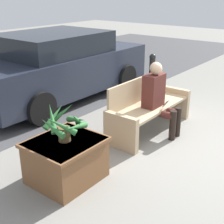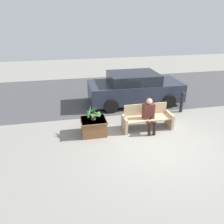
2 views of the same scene
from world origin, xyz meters
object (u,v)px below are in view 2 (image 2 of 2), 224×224
(parked_car, at_px, (134,88))
(bollard_post, at_px, (182,102))
(planter_box, at_px, (94,126))
(bench, at_px, (147,118))
(potted_plant, at_px, (93,113))
(person_seated, at_px, (149,114))

(parked_car, distance_m, bollard_post, 2.16)
(bollard_post, bearing_deg, planter_box, -164.10)
(bench, distance_m, bollard_post, 2.19)
(bench, distance_m, potted_plant, 1.95)
(person_seated, height_order, potted_plant, person_seated)
(planter_box, height_order, parked_car, parked_car)
(bollard_post, bearing_deg, parked_car, 139.24)
(parked_car, relative_size, bollard_post, 4.71)
(planter_box, bearing_deg, parked_car, 48.53)
(bench, relative_size, bollard_post, 2.02)
(potted_plant, distance_m, parked_car, 3.33)
(person_seated, distance_m, potted_plant, 1.92)
(planter_box, xyz_separation_m, potted_plant, (-0.01, -0.01, 0.49))
(bench, xyz_separation_m, person_seated, (-0.01, -0.20, 0.24))
(bench, distance_m, parked_car, 2.51)
(bollard_post, bearing_deg, bench, -150.69)
(person_seated, xyz_separation_m, potted_plant, (-1.91, 0.17, 0.14))
(planter_box, relative_size, potted_plant, 1.64)
(potted_plant, height_order, bollard_post, potted_plant)
(person_seated, bearing_deg, potted_plant, 174.84)
(bench, bearing_deg, planter_box, -179.52)
(bench, bearing_deg, parked_car, 83.36)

